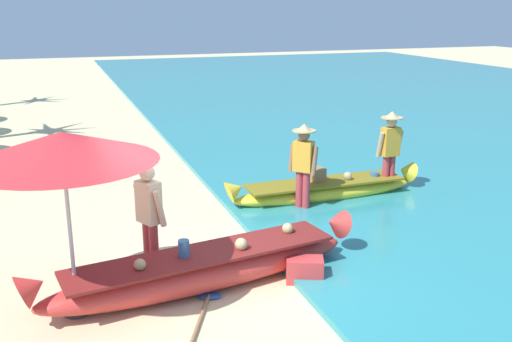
{
  "coord_description": "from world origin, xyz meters",
  "views": [
    {
      "loc": [
        -1.79,
        -7.11,
        3.79
      ],
      "look_at": [
        1.57,
        2.4,
        0.9
      ],
      "focal_mm": 40.4,
      "sensor_mm": 36.0,
      "label": 1
    }
  ],
  "objects": [
    {
      "name": "ground_plane",
      "position": [
        0.0,
        0.0,
        0.0
      ],
      "size": [
        80.0,
        80.0,
        0.0
      ],
      "primitive_type": "plane",
      "color": "beige"
    },
    {
      "name": "boat_red_foreground",
      "position": [
        -0.05,
        -0.02,
        0.3
      ],
      "size": [
        4.85,
        1.43,
        0.83
      ],
      "color": "red",
      "rests_on": "ground"
    },
    {
      "name": "boat_yellow_midground",
      "position": [
        3.19,
        2.82,
        0.24
      ],
      "size": [
        4.19,
        0.77,
        0.7
      ],
      "color": "yellow",
      "rests_on": "ground"
    },
    {
      "name": "person_vendor_hatted",
      "position": [
        2.5,
        2.38,
        0.99
      ],
      "size": [
        0.52,
        0.53,
        1.72
      ],
      "color": "#B2383D",
      "rests_on": "ground"
    },
    {
      "name": "person_tourist_customer",
      "position": [
        -0.65,
        0.74,
        0.92
      ],
      "size": [
        0.43,
        0.58,
        1.64
      ],
      "color": "#B2383D",
      "rests_on": "ground"
    },
    {
      "name": "person_vendor_assistant",
      "position": [
        4.58,
        2.73,
        1.02
      ],
      "size": [
        0.56,
        0.44,
        1.77
      ],
      "color": "#B2383D",
      "rests_on": "ground"
    },
    {
      "name": "patio_umbrella_large",
      "position": [
        -1.75,
        -0.11,
        2.18
      ],
      "size": [
        2.28,
        2.28,
        2.37
      ],
      "color": "#B7B7BC",
      "rests_on": "ground"
    },
    {
      "name": "cooler_box",
      "position": [
        1.36,
        -0.28,
        0.18
      ],
      "size": [
        0.6,
        0.49,
        0.35
      ],
      "primitive_type": "cube",
      "rotation": [
        0.0,
        0.0,
        -0.39
      ],
      "color": "#C63838",
      "rests_on": "ground"
    },
    {
      "name": "paddle",
      "position": [
        -0.3,
        -0.81,
        0.03
      ],
      "size": [
        0.96,
        1.75,
        0.05
      ],
      "color": "#8E6B47",
      "rests_on": "ground"
    }
  ]
}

